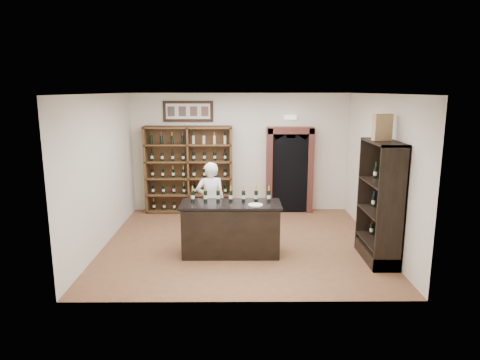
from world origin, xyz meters
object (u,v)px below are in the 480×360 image
(shopkeeper, at_px, (211,201))
(side_cabinet, at_px, (381,220))
(counter_bottle_0, at_px, (193,196))
(tasting_counter, at_px, (231,229))
(wine_shelf, at_px, (189,169))
(wine_crate, at_px, (382,127))

(shopkeeper, bearing_deg, side_cabinet, 149.85)
(counter_bottle_0, height_order, side_cabinet, side_cabinet)
(tasting_counter, bearing_deg, counter_bottle_0, 169.89)
(side_cabinet, height_order, shopkeeper, side_cabinet)
(wine_shelf, xyz_separation_m, counter_bottle_0, (0.38, -2.80, 0.01))
(wine_crate, bearing_deg, side_cabinet, -61.64)
(counter_bottle_0, relative_size, side_cabinet, 0.14)
(tasting_counter, height_order, wine_crate, wine_crate)
(tasting_counter, bearing_deg, side_cabinet, -6.28)
(side_cabinet, relative_size, wine_crate, 4.74)
(tasting_counter, distance_m, shopkeeper, 1.03)
(side_cabinet, bearing_deg, counter_bottle_0, 172.91)
(counter_bottle_0, xyz_separation_m, side_cabinet, (3.44, -0.43, -0.35))
(wine_crate, bearing_deg, counter_bottle_0, 164.16)
(wine_shelf, bearing_deg, side_cabinet, -40.21)
(wine_shelf, height_order, tasting_counter, wine_shelf)
(side_cabinet, distance_m, shopkeeper, 3.37)
(tasting_counter, bearing_deg, wine_crate, -4.85)
(tasting_counter, xyz_separation_m, side_cabinet, (2.72, -0.30, 0.26))
(wine_shelf, xyz_separation_m, tasting_counter, (1.10, -2.93, -0.61))
(counter_bottle_0, height_order, shopkeeper, shopkeeper)
(counter_bottle_0, bearing_deg, wine_crate, -5.97)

